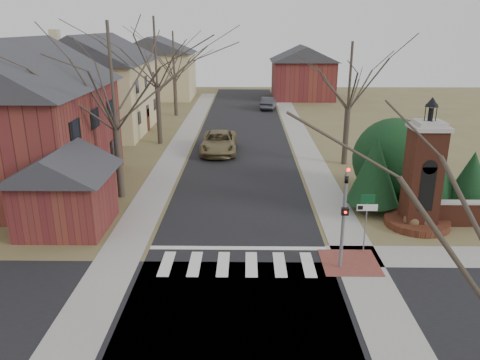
{
  "coord_description": "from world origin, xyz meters",
  "views": [
    {
      "loc": [
        0.36,
        -16.85,
        9.66
      ],
      "look_at": [
        0.05,
        6.0,
        2.04
      ],
      "focal_mm": 35.0,
      "sensor_mm": 36.0,
      "label": 1
    }
  ],
  "objects_px": {
    "sign_post": "(367,212)",
    "brick_gate_monument": "(422,185)",
    "traffic_signal_pole": "(344,210)",
    "pickup_truck": "(219,142)",
    "distant_car": "(268,103)"
  },
  "relations": [
    {
      "from": "brick_gate_monument",
      "to": "pickup_truck",
      "type": "xyz_separation_m",
      "value": [
        -10.79,
        14.04,
        -1.34
      ]
    },
    {
      "from": "traffic_signal_pole",
      "to": "pickup_truck",
      "type": "relative_size",
      "value": 0.76
    },
    {
      "from": "traffic_signal_pole",
      "to": "brick_gate_monument",
      "type": "height_order",
      "value": "brick_gate_monument"
    },
    {
      "from": "brick_gate_monument",
      "to": "traffic_signal_pole",
      "type": "bearing_deg",
      "value": -136.76
    },
    {
      "from": "traffic_signal_pole",
      "to": "pickup_truck",
      "type": "bearing_deg",
      "value": 108.25
    },
    {
      "from": "brick_gate_monument",
      "to": "distant_car",
      "type": "xyz_separation_m",
      "value": [
        -5.99,
        34.21,
        -1.44
      ]
    },
    {
      "from": "sign_post",
      "to": "brick_gate_monument",
      "type": "height_order",
      "value": "brick_gate_monument"
    },
    {
      "from": "sign_post",
      "to": "brick_gate_monument",
      "type": "bearing_deg",
      "value": 41.42
    },
    {
      "from": "sign_post",
      "to": "pickup_truck",
      "type": "bearing_deg",
      "value": 113.41
    },
    {
      "from": "traffic_signal_pole",
      "to": "distant_car",
      "type": "height_order",
      "value": "traffic_signal_pole"
    },
    {
      "from": "pickup_truck",
      "to": "distant_car",
      "type": "height_order",
      "value": "pickup_truck"
    },
    {
      "from": "brick_gate_monument",
      "to": "pickup_truck",
      "type": "bearing_deg",
      "value": 127.53
    },
    {
      "from": "sign_post",
      "to": "brick_gate_monument",
      "type": "distance_m",
      "value": 4.55
    },
    {
      "from": "traffic_signal_pole",
      "to": "sign_post",
      "type": "relative_size",
      "value": 1.64
    },
    {
      "from": "pickup_truck",
      "to": "distant_car",
      "type": "distance_m",
      "value": 20.73
    }
  ]
}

